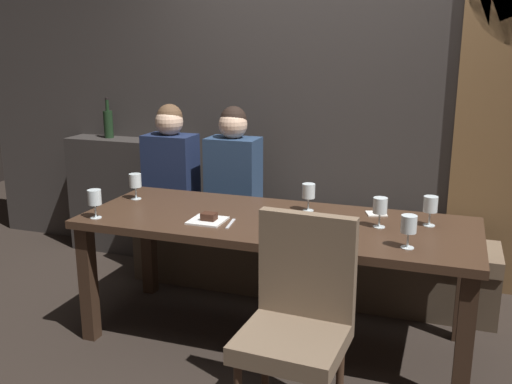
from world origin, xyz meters
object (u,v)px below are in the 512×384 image
Objects in this scene: chair_near_side at (298,313)px; banquette_bench at (305,261)px; diner_redhead at (171,165)px; wine_glass_far_left at (409,225)px; dessert_plate at (208,219)px; wine_glass_near_right at (380,207)px; wine_glass_end_right at (135,181)px; wine_glass_far_right at (95,198)px; diner_bearded at (233,169)px; fork_on_table at (231,224)px; wine_glass_end_left at (309,192)px; dining_table at (276,234)px; wine_glass_near_left at (430,205)px; wine_bottle_dark_red at (108,123)px.

banquette_bench is at bearing 102.98° from chair_near_side.
diner_redhead is 1.99m from wine_glass_far_left.
wine_glass_near_right is at bearing 13.02° from dessert_plate.
diner_redhead is 5.08× the size of wine_glass_end_right.
wine_glass_end_right is 1.00× the size of wine_glass_far_right.
fork_on_table is (0.33, -0.89, -0.10)m from diner_bearded.
wine_glass_end_left reaches higher than dessert_plate.
diner_redhead reaches higher than wine_glass_end_left.
dining_table is 2.64× the size of diner_redhead.
wine_glass_end_right is at bearing 89.72° from wine_glass_far_right.
diner_bearded is 5.08× the size of wine_glass_near_right.
dessert_plate is (-1.08, 0.07, -0.10)m from wine_glass_far_left.
banquette_bench is at bearing 68.29° from dessert_plate.
fork_on_table is (-1.02, -0.33, -0.11)m from wine_glass_near_left.
wine_bottle_dark_red is at bearing 156.34° from wine_glass_end_left.
dining_table is 13.41× the size of wine_glass_near_left.
fork_on_table is at bearing -69.53° from diner_bearded.
fork_on_table is at bearing -2.09° from dessert_plate.
wine_glass_far_right is (0.05, -1.01, 0.01)m from diner_redhead.
diner_redhead is at bearing 145.57° from dining_table.
wine_glass_near_left reaches higher than dessert_plate.
chair_near_side is at bearing -77.02° from banquette_bench.
wine_glass_near_right is at bearing -2.79° from wine_glass_end_right.
banquette_bench is 1.54m from wine_glass_far_right.
wine_glass_end_right is 1.00× the size of wine_glass_far_left.
wine_glass_end_right is 1.54m from wine_glass_near_right.
wine_glass_end_right is (-0.97, 0.12, 0.20)m from dining_table.
wine_glass_end_right is at bearing 177.21° from wine_glass_near_right.
wine_glass_end_right is 1.00× the size of wine_glass_near_right.
wine_bottle_dark_red reaches higher than chair_near_side.
wine_glass_end_right and wine_glass_near_right have the same top height.
wine_glass_end_left is at bearing 39.42° from dessert_plate.
diner_redhead reaches higher than wine_glass_end_right.
wine_glass_near_left is (0.25, 0.12, 0.00)m from wine_glass_near_right.
chair_near_side is 1.01m from wine_glass_end_left.
wine_glass_near_right is 0.47m from wine_glass_end_left.
wine_bottle_dark_red is at bearing 156.60° from wine_glass_near_right.
wine_glass_near_right is (1.10, -0.68, 0.01)m from diner_bearded.
dessert_plate is (0.20, -0.89, -0.09)m from diner_bearded.
wine_glass_near_left is at bearing -22.39° from diner_bearded.
chair_near_side is 5.98× the size of wine_glass_end_right.
banquette_bench is 7.67× the size of wine_bottle_dark_red.
wine_glass_end_right is at bearing 155.47° from dessert_plate.
diner_redhead is 5.08× the size of wine_glass_far_right.
wine_glass_near_left reaches higher than fork_on_table.
dining_table is at bearing -119.83° from wine_glass_end_left.
dining_table is 13.41× the size of wine_glass_end_right.
dining_table is at bearing 162.16° from wine_glass_far_left.
dessert_plate is (1.42, -1.22, -0.32)m from wine_bottle_dark_red.
dessert_plate is 1.12× the size of fork_on_table.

